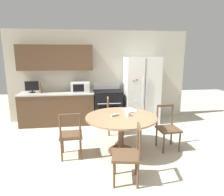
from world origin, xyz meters
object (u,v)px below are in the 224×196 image
Objects in this scene: refrigerator at (141,90)px; dining_chair_right at (168,128)px; dining_chair_left at (71,135)px; dining_chair_near at (128,155)px; counter_bottle at (41,89)px; candle_glass at (128,114)px; oven_range at (108,106)px; microwave at (80,87)px; countertop_tv at (32,87)px; dining_chair_far at (114,116)px.

dining_chair_right is (0.08, -1.78, -0.50)m from refrigerator.
dining_chair_near is (0.90, -0.88, 0.00)m from dining_chair_left.
counter_bottle reaches higher than candle_glass.
oven_range is at bearing 61.77° from dining_chair_left.
refrigerator is 19.68× the size of candle_glass.
microwave is 5.34× the size of candle_glass.
countertop_tv is at bearing 159.00° from counter_bottle.
refrigerator is 1.30m from dining_chair_far.
microwave is 2.11m from candle_glass.
dining_chair_right is 1.44m from dining_chair_near.
dining_chair_right is at bearing 0.19° from dining_chair_left.
dining_chair_far is 1.00× the size of dining_chair_near.
microwave is at bearing 177.74° from oven_range.
counter_bottle is at bearing -21.00° from countertop_tv.
dining_chair_far is at bearing -24.44° from countertop_tv.
refrigerator reaches higher than dining_chair_left.
oven_range is at bearing 9.76° from dining_chair_near.
counter_bottle is 3.41m from dining_chair_near.
dining_chair_right is 1.00× the size of dining_chair_near.
candle_glass is at bearing -40.54° from countertop_tv.
dining_chair_left is 1.17m from candle_glass.
dining_chair_near is at bearing 2.47° from dining_chair_far.
counter_bottle is 0.30× the size of dining_chair_left.
dining_chair_left is 1.00× the size of dining_chair_near.
microwave reaches higher than dining_chair_left.
countertop_tv is 0.40× the size of dining_chair_near.
oven_range is 2.14× the size of microwave.
refrigerator is 2.06× the size of dining_chair_near.
oven_range is at bearing -2.26° from microwave.
refrigerator is 2.06× the size of dining_chair_right.
refrigerator is at bearing 66.81° from candle_glass.
dining_chair_left is at bearing -60.60° from countertop_tv.
microwave is 2.07m from dining_chair_left.
dining_chair_far is (-0.89, -0.81, -0.50)m from refrigerator.
microwave is 3.01m from dining_chair_near.
refrigerator reaches higher than dining_chair_near.
candle_glass is (-0.76, -1.78, -0.16)m from refrigerator.
refrigerator is 1.72× the size of oven_range.
dining_chair_left is (-0.92, -1.94, -0.03)m from oven_range.
countertop_tv is at bearing 139.46° from candle_glass.
refrigerator is 2.71m from dining_chair_left.
dining_chair_right is at bearing -46.12° from microwave.
oven_range is 3.03× the size of countertop_tv.
dining_chair_near is at bearing -54.92° from countertop_tv.
candle_glass is at bearing -4.03° from dining_chair_right.
refrigerator reaches higher than oven_range.
dining_chair_left is at bearing -134.81° from refrigerator.
counter_bottle is 2.88× the size of candle_glass.
dining_chair_near is 9.54× the size of candle_glass.
dining_chair_near is (-1.05, -0.99, 0.00)m from dining_chair_right.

